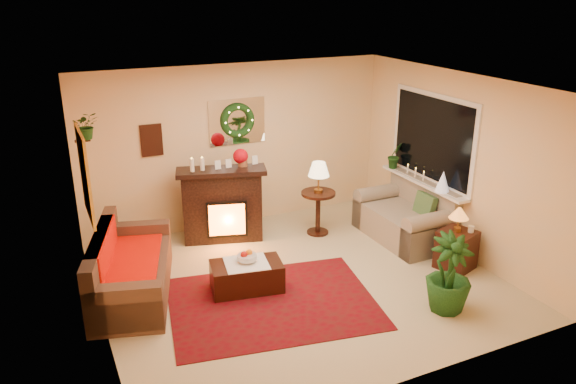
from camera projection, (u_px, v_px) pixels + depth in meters
name	position (u px, v px, depth m)	size (l,w,h in m)	color
floor	(299.00, 281.00, 7.47)	(5.00, 5.00, 0.00)	beige
ceiling	(301.00, 85.00, 6.57)	(5.00, 5.00, 0.00)	white
wall_back	(237.00, 146.00, 8.93)	(5.00, 5.00, 0.00)	#EFD88C
wall_front	(409.00, 266.00, 5.11)	(5.00, 5.00, 0.00)	#EFD88C
wall_left	(91.00, 223.00, 6.03)	(4.50, 4.50, 0.00)	#EFD88C
wall_right	(457.00, 164.00, 8.02)	(4.50, 4.50, 0.00)	#EFD88C
area_rug	(273.00, 303.00, 6.95)	(2.50, 1.87, 0.01)	#651702
sofa	(132.00, 263.00, 7.03)	(0.86, 1.95, 0.84)	brown
red_throw	(127.00, 258.00, 7.12)	(0.81, 1.31, 0.02)	red
fireplace	(222.00, 206.00, 8.52)	(1.18, 0.37, 1.08)	black
poinsettia	(241.00, 156.00, 8.39)	(0.23, 0.23, 0.23)	#B40410
mantel_candle_a	(192.00, 165.00, 8.10)	(0.06, 0.06, 0.19)	silver
mantel_candle_b	(202.00, 164.00, 8.15)	(0.06, 0.06, 0.19)	beige
mantel_mirror	(237.00, 121.00, 8.78)	(0.92, 0.02, 0.72)	white
wreath	(238.00, 121.00, 8.74)	(0.55, 0.55, 0.11)	#194719
wall_art	(152.00, 140.00, 8.29)	(0.32, 0.03, 0.48)	#381E11
gold_mirror	(85.00, 175.00, 6.13)	(0.03, 0.84, 1.00)	gold
hanging_plant	(88.00, 138.00, 6.75)	(0.33, 0.28, 0.36)	#194719
loveseat	(404.00, 213.00, 8.61)	(0.90, 1.55, 0.90)	#836A58
window_frame	(432.00, 138.00, 8.39)	(0.03, 1.86, 1.36)	white
window_glass	(432.00, 139.00, 8.38)	(0.02, 1.70, 1.22)	black
window_sill	(423.00, 182.00, 8.58)	(0.22, 1.86, 0.04)	white
mini_tree	(443.00, 181.00, 8.10)	(0.21, 0.21, 0.31)	silver
sill_plant	(395.00, 157.00, 9.12)	(0.30, 0.24, 0.55)	#1D4F1F
side_table_round	(318.00, 214.00, 8.81)	(0.53, 0.53, 0.69)	#3B2612
lamp_cream	(319.00, 181.00, 8.61)	(0.33, 0.33, 0.50)	#FEE2A5
end_table_square	(456.00, 250.00, 7.74)	(0.45, 0.45, 0.55)	#361B12
lamp_tiffany	(459.00, 218.00, 7.58)	(0.27, 0.27, 0.39)	orange
coffee_table	(247.00, 275.00, 7.19)	(0.90, 0.50, 0.38)	#422A11
fruit_bowl	(247.00, 257.00, 7.14)	(0.25, 0.25, 0.06)	silver
floor_palm	(449.00, 276.00, 6.67)	(1.63, 1.63, 2.90)	#175D1D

